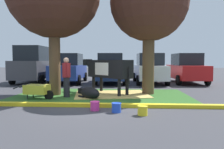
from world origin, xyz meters
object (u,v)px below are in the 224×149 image
at_px(sedan_silver, 111,69).
at_px(hatchback_white, 150,69).
at_px(calf_lying, 89,93).
at_px(wheelbarrow, 38,90).
at_px(bucket_blue, 116,107).
at_px(sedan_blue, 69,69).
at_px(cow_holstein, 108,69).
at_px(sedan_red, 186,69).
at_px(person_handler, 66,76).
at_px(shade_tree_right, 149,3).
at_px(bucket_yellow, 143,110).
at_px(bucket_pink, 95,106).
at_px(suv_dark_grey, 35,64).

distance_m(sedan_silver, hatchback_white, 2.65).
distance_m(calf_lying, sedan_silver, 6.31).
relative_size(wheelbarrow, bucket_blue, 5.38).
relative_size(bucket_blue, sedan_blue, 0.07).
height_order(cow_holstein, sedan_silver, sedan_silver).
relative_size(calf_lying, sedan_red, 0.26).
bearing_deg(person_handler, shade_tree_right, 18.03).
relative_size(cow_holstein, bucket_yellow, 8.34).
bearing_deg(cow_holstein, bucket_yellow, -71.68).
height_order(wheelbarrow, sedan_red, sedan_red).
bearing_deg(sedan_blue, bucket_yellow, -63.54).
bearing_deg(person_handler, cow_holstein, 33.49).
bearing_deg(calf_lying, hatchback_white, 63.80).
height_order(cow_holstein, bucket_yellow, cow_holstein).
relative_size(wheelbarrow, bucket_yellow, 5.30).
distance_m(shade_tree_right, bucket_pink, 5.60).
height_order(wheelbarrow, bucket_blue, wheelbarrow).
bearing_deg(calf_lying, suv_dark_grey, 127.42).
xyz_separation_m(cow_holstein, calf_lying, (-0.65, -1.32, -0.91)).
distance_m(sedan_blue, hatchback_white, 5.52).
distance_m(cow_holstein, sedan_red, 7.27).
xyz_separation_m(calf_lying, bucket_pink, (0.51, -2.06, -0.09)).
height_order(cow_holstein, sedan_blue, sedan_blue).
distance_m(cow_holstein, bucket_pink, 3.52).
bearing_deg(wheelbarrow, shade_tree_right, 19.42).
relative_size(person_handler, sedan_blue, 0.37).
xyz_separation_m(bucket_pink, sedan_silver, (-0.07, 8.31, 0.84)).
xyz_separation_m(wheelbarrow, sedan_blue, (-0.38, 6.43, 0.60)).
height_order(cow_holstein, wheelbarrow, cow_holstein).
bearing_deg(calf_lying, person_handler, 167.12).
bearing_deg(hatchback_white, bucket_pink, -107.19).
distance_m(bucket_pink, hatchback_white, 8.78).
relative_size(sedan_silver, hatchback_white, 1.00).
distance_m(shade_tree_right, suv_dark_grey, 9.43).
bearing_deg(bucket_blue, shade_tree_right, 70.21).
distance_m(cow_holstein, wheelbarrow, 3.20).
relative_size(sedan_blue, sedan_silver, 1.00).
relative_size(wheelbarrow, sedan_red, 0.36).
height_order(calf_lying, suv_dark_grey, suv_dark_grey).
xyz_separation_m(cow_holstein, bucket_pink, (-0.14, -3.37, -1.00)).
bearing_deg(sedan_blue, calf_lying, -68.61).
distance_m(wheelbarrow, sedan_silver, 6.97).
height_order(cow_holstein, person_handler, person_handler).
bearing_deg(sedan_silver, wheelbarrow, -110.94).
height_order(cow_holstein, sedan_red, sedan_red).
xyz_separation_m(bucket_yellow, sedan_red, (3.69, 9.18, 0.84)).
relative_size(wheelbarrow, hatchback_white, 0.36).
bearing_deg(shade_tree_right, person_handler, -161.97).
xyz_separation_m(person_handler, bucket_blue, (2.18, -2.50, -0.75)).
height_order(person_handler, sedan_silver, sedan_silver).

